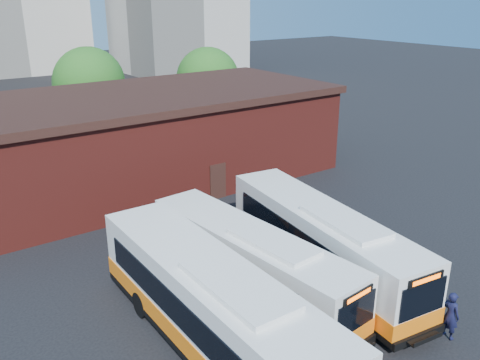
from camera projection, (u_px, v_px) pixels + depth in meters
ground at (340, 316)px, 21.44m from camera, size 220.00×220.00×0.00m
bus_west at (212, 311)px, 18.81m from camera, size 3.01×13.89×3.77m
bus_midwest at (250, 265)px, 22.49m from camera, size 3.46×12.21×3.29m
bus_mideast at (321, 244)px, 24.14m from camera, size 4.27×13.13×3.53m
transit_worker at (451, 315)px, 19.78m from camera, size 0.53×0.77×2.01m
depot_building at (135, 138)px, 35.59m from camera, size 28.60×12.60×6.40m
tree_mid at (89, 83)px, 46.75m from camera, size 6.56×6.56×8.36m
tree_east at (208, 79)px, 50.55m from camera, size 6.24×6.24×7.96m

